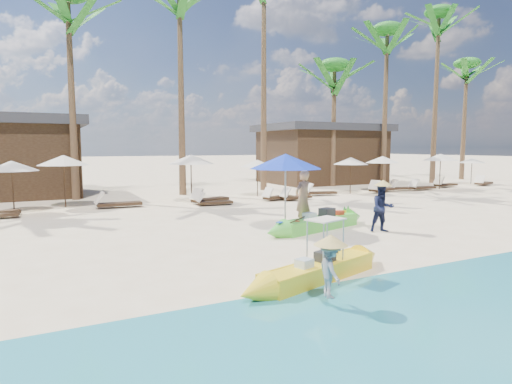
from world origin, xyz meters
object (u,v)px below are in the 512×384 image
green_canoe (319,223)px  yellow_canoe (319,270)px  tourist (303,199)px  blue_umbrella (285,161)px

green_canoe → yellow_canoe: 5.31m
green_canoe → tourist: size_ratio=2.70×
blue_umbrella → yellow_canoe: bearing=-112.6°
yellow_canoe → tourist: bearing=43.6°
tourist → yellow_canoe: bearing=41.9°
green_canoe → blue_umbrella: bearing=157.2°
tourist → blue_umbrella: (-1.00, -0.54, 1.27)m
green_canoe → tourist: (-0.18, 0.69, 0.72)m
tourist → blue_umbrella: blue_umbrella is taller
green_canoe → blue_umbrella: (-1.17, 0.15, 1.99)m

